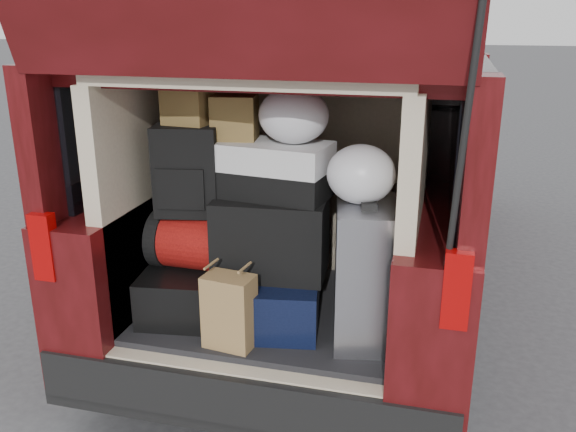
# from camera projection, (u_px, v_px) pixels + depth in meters

# --- Properties ---
(ground) EXTENTS (80.00, 80.00, 0.00)m
(ground) POSITION_uv_depth(u_px,v_px,m) (261.00, 429.00, 3.05)
(ground) COLOR #3B3B3E
(ground) RESTS_ON ground
(minivan) EXTENTS (1.90, 5.35, 2.77)m
(minivan) POSITION_uv_depth(u_px,v_px,m) (333.00, 166.00, 4.46)
(minivan) COLOR black
(minivan) RESTS_ON ground
(load_floor) EXTENTS (1.24, 1.05, 0.55)m
(load_floor) POSITION_uv_depth(u_px,v_px,m) (275.00, 352.00, 3.21)
(load_floor) COLOR black
(load_floor) RESTS_ON ground
(black_hardshell) EXTENTS (0.50, 0.64, 0.24)m
(black_hardshell) POSITION_uv_depth(u_px,v_px,m) (193.00, 286.00, 3.08)
(black_hardshell) COLOR black
(black_hardshell) RESTS_ON load_floor
(navy_hardshell) EXTENTS (0.54, 0.62, 0.24)m
(navy_hardshell) POSITION_uv_depth(u_px,v_px,m) (272.00, 297.00, 2.95)
(navy_hardshell) COLOR black
(navy_hardshell) RESTS_ON load_floor
(silver_roller) EXTENTS (0.34, 0.47, 0.64)m
(silver_roller) POSITION_uv_depth(u_px,v_px,m) (365.00, 272.00, 2.74)
(silver_roller) COLOR silver
(silver_roller) RESTS_ON load_floor
(kraft_bag) EXTENTS (0.24, 0.17, 0.34)m
(kraft_bag) POSITION_uv_depth(u_px,v_px,m) (229.00, 311.00, 2.70)
(kraft_bag) COLOR olive
(kraft_bag) RESTS_ON load_floor
(red_duffel) EXTENTS (0.43, 0.29, 0.28)m
(red_duffel) POSITION_uv_depth(u_px,v_px,m) (196.00, 241.00, 2.96)
(red_duffel) COLOR #9F140E
(red_duffel) RESTS_ON black_hardshell
(black_soft_case) EXTENTS (0.54, 0.35, 0.37)m
(black_soft_case) POSITION_uv_depth(u_px,v_px,m) (271.00, 237.00, 2.87)
(black_soft_case) COLOR black
(black_soft_case) RESTS_ON navy_hardshell
(backpack) EXTENTS (0.33, 0.23, 0.43)m
(backpack) POSITION_uv_depth(u_px,v_px,m) (187.00, 171.00, 2.85)
(backpack) COLOR black
(backpack) RESTS_ON red_duffel
(twotone_duffel) EXTENTS (0.60, 0.37, 0.25)m
(twotone_duffel) POSITION_uv_depth(u_px,v_px,m) (268.00, 169.00, 2.82)
(twotone_duffel) COLOR white
(twotone_duffel) RESTS_ON black_soft_case
(grocery_sack_lower) EXTENTS (0.22, 0.19, 0.19)m
(grocery_sack_lower) POSITION_uv_depth(u_px,v_px,m) (188.00, 104.00, 2.80)
(grocery_sack_lower) COLOR olive
(grocery_sack_lower) RESTS_ON backpack
(grocery_sack_upper) EXTENTS (0.22, 0.19, 0.20)m
(grocery_sack_upper) POSITION_uv_depth(u_px,v_px,m) (235.00, 117.00, 2.81)
(grocery_sack_upper) COLOR olive
(grocery_sack_upper) RESTS_ON twotone_duffel
(plastic_bag_center) EXTENTS (0.37, 0.35, 0.25)m
(plastic_bag_center) POSITION_uv_depth(u_px,v_px,m) (294.00, 115.00, 2.71)
(plastic_bag_center) COLOR white
(plastic_bag_center) RESTS_ON twotone_duffel
(plastic_bag_right) EXTENTS (0.34, 0.32, 0.26)m
(plastic_bag_right) POSITION_uv_depth(u_px,v_px,m) (361.00, 174.00, 2.62)
(plastic_bag_right) COLOR white
(plastic_bag_right) RESTS_ON silver_roller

